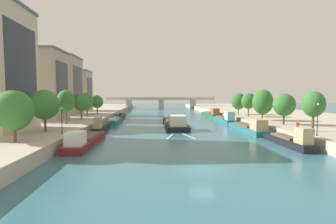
% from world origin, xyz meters
% --- Properties ---
extents(ground_plane, '(400.00, 400.00, 0.00)m').
position_xyz_m(ground_plane, '(0.00, 0.00, 0.00)').
color(ground_plane, '#336675').
extents(quay_left, '(36.00, 170.00, 1.78)m').
position_xyz_m(quay_left, '(-35.79, 55.00, 0.89)').
color(quay_left, '#B2A893').
rests_on(quay_left, ground).
extents(quay_right, '(36.00, 170.00, 1.78)m').
position_xyz_m(quay_right, '(35.79, 55.00, 0.89)').
color(quay_right, '#B2A893').
rests_on(quay_right, ground).
extents(barge_midriver, '(4.90, 24.30, 3.28)m').
position_xyz_m(barge_midriver, '(0.46, 35.40, 0.94)').
color(barge_midriver, black).
rests_on(barge_midriver, ground).
extents(wake_behind_barge, '(5.60, 5.87, 0.03)m').
position_xyz_m(wake_behind_barge, '(-0.01, 20.77, 0.01)').
color(wake_behind_barge, '#A5D1DB').
rests_on(wake_behind_barge, ground).
extents(moored_boat_left_upstream, '(3.20, 15.45, 2.85)m').
position_xyz_m(moored_boat_left_upstream, '(-15.58, 13.27, 0.85)').
color(moored_boat_left_upstream, maroon).
rests_on(moored_boat_left_upstream, ground).
extents(moored_boat_left_second, '(1.92, 11.12, 3.34)m').
position_xyz_m(moored_boat_left_second, '(-16.04, 27.72, 0.98)').
color(moored_boat_left_second, black).
rests_on(moored_boat_left_second, ground).
extents(moored_boat_left_downstream, '(2.79, 13.33, 2.37)m').
position_xyz_m(moored_boat_left_downstream, '(-15.41, 42.89, 0.66)').
color(moored_boat_left_downstream, '#23666B').
rests_on(moored_boat_left_downstream, ground).
extents(moored_boat_left_midway, '(2.76, 13.15, 2.14)m').
position_xyz_m(moored_boat_left_midway, '(-15.96, 58.90, 0.55)').
color(moored_boat_left_midway, black).
rests_on(moored_boat_left_midway, ground).
extents(moored_boat_right_near, '(2.23, 11.98, 3.28)m').
position_xyz_m(moored_boat_right_near, '(15.82, 10.78, 0.94)').
color(moored_boat_right_near, black).
rests_on(moored_boat_right_near, ground).
extents(moored_boat_right_far, '(3.27, 16.60, 3.14)m').
position_xyz_m(moored_boat_right_far, '(15.36, 25.49, 0.92)').
color(moored_boat_right_far, '#23666B').
rests_on(moored_boat_right_far, ground).
extents(moored_boat_right_lone, '(2.77, 15.42, 3.40)m').
position_xyz_m(moored_boat_right_lone, '(15.52, 43.11, 0.99)').
color(moored_boat_right_lone, '#23666B').
rests_on(moored_boat_right_lone, ground).
extents(moored_boat_right_downstream, '(3.43, 16.57, 3.37)m').
position_xyz_m(moored_boat_right_downstream, '(15.72, 59.74, 1.01)').
color(moored_boat_right_downstream, '#235633').
rests_on(moored_boat_right_downstream, ground).
extents(tree_left_midway, '(4.67, 4.67, 6.67)m').
position_xyz_m(tree_left_midway, '(-22.72, 7.43, 5.89)').
color(tree_left_midway, brown).
rests_on(tree_left_midway, quay_left).
extents(tree_left_end_of_row, '(4.57, 4.57, 6.92)m').
position_xyz_m(tree_left_end_of_row, '(-22.69, 16.28, 6.25)').
color(tree_left_end_of_row, brown).
rests_on(tree_left_end_of_row, quay_left).
extents(tree_left_distant, '(3.57, 3.57, 7.08)m').
position_xyz_m(tree_left_distant, '(-23.02, 27.17, 6.56)').
color(tree_left_distant, brown).
rests_on(tree_left_distant, quay_left).
extents(tree_left_third, '(3.78, 3.78, 6.49)m').
position_xyz_m(tree_left_third, '(-22.79, 37.37, 6.02)').
color(tree_left_third, brown).
rests_on(tree_left_third, quay_left).
extents(tree_left_far, '(3.80, 3.80, 6.72)m').
position_xyz_m(tree_left_far, '(-23.53, 45.67, 6.07)').
color(tree_left_far, brown).
rests_on(tree_left_far, quay_left).
extents(tree_left_by_lamp, '(3.92, 3.92, 5.90)m').
position_xyz_m(tree_left_by_lamp, '(-23.04, 56.27, 5.57)').
color(tree_left_by_lamp, brown).
rests_on(tree_left_by_lamp, quay_left).
extents(tree_right_end_of_row, '(3.55, 3.55, 6.68)m').
position_xyz_m(tree_right_end_of_row, '(21.52, 13.93, 6.29)').
color(tree_right_end_of_row, brown).
rests_on(tree_right_end_of_row, quay_right).
extents(tree_right_distant, '(4.34, 4.34, 6.36)m').
position_xyz_m(tree_right_distant, '(21.65, 23.14, 5.83)').
color(tree_right_distant, brown).
rests_on(tree_right_distant, quay_right).
extents(tree_right_nearest, '(4.71, 4.71, 7.32)m').
position_xyz_m(tree_right_nearest, '(21.05, 31.47, 6.15)').
color(tree_right_nearest, brown).
rests_on(tree_right_nearest, quay_right).
extents(tree_right_past_mid, '(3.99, 3.99, 6.59)m').
position_xyz_m(tree_right_past_mid, '(21.74, 41.54, 6.13)').
color(tree_right_past_mid, brown).
rests_on(tree_right_past_mid, quay_right).
extents(tree_right_by_lamp, '(4.46, 4.46, 6.65)m').
position_xyz_m(tree_right_by_lamp, '(21.68, 49.30, 5.87)').
color(tree_right_by_lamp, brown).
rests_on(tree_right_by_lamp, quay_right).
extents(lamppost_left_bank, '(0.28, 0.28, 4.10)m').
position_xyz_m(lamppost_left_bank, '(-19.23, 14.09, 4.04)').
color(lamppost_left_bank, black).
rests_on(lamppost_left_bank, quay_left).
extents(lamppost_right_bank, '(0.28, 0.28, 4.82)m').
position_xyz_m(lamppost_right_bank, '(19.27, 9.67, 4.42)').
color(lamppost_right_bank, black).
rests_on(lamppost_right_bank, quay_right).
extents(building_left_corner, '(14.36, 10.12, 17.01)m').
position_xyz_m(building_left_corner, '(-33.92, 36.72, 10.30)').
color(building_left_corner, '#A89989').
rests_on(building_left_corner, quay_left).
extents(building_left_far_end, '(11.81, 12.10, 17.96)m').
position_xyz_m(building_left_far_end, '(-33.92, 53.66, 10.78)').
color(building_left_far_end, '#A89989').
rests_on(building_left_far_end, quay_left).
extents(building_left_middle, '(10.42, 9.73, 15.29)m').
position_xyz_m(building_left_middle, '(-33.92, 70.77, 9.44)').
color(building_left_middle, '#A89989').
rests_on(building_left_middle, quay_left).
extents(bridge_far, '(59.58, 4.40, 6.51)m').
position_xyz_m(bridge_far, '(0.00, 110.43, 4.14)').
color(bridge_far, '#ADA899').
rests_on(bridge_far, ground).
extents(person_on_quay, '(0.48, 0.33, 1.62)m').
position_xyz_m(person_on_quay, '(19.43, 14.75, 2.71)').
color(person_on_quay, navy).
rests_on(person_on_quay, quay_right).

